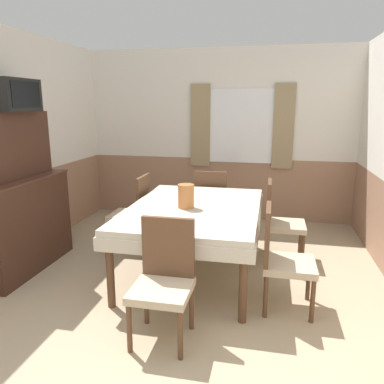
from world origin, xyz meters
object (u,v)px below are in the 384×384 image
(vase, at_px, (186,196))
(chair_left_far, at_px, (134,210))
(chair_head_window, at_px, (212,202))
(sideboard, at_px, (18,205))
(chair_right_far, at_px, (279,219))
(dining_table, at_px, (195,215))
(tv, at_px, (14,95))
(chair_right_near, at_px, (281,256))
(chair_head_near, at_px, (164,277))

(vase, bearing_deg, chair_left_far, 142.05)
(chair_head_window, distance_m, sideboard, 2.38)
(chair_left_far, distance_m, vase, 1.09)
(chair_head_window, bearing_deg, chair_right_far, -34.36)
(dining_table, height_order, chair_left_far, chair_left_far)
(sideboard, bearing_deg, tv, 44.71)
(chair_right_far, xyz_separation_m, chair_head_window, (-0.88, 0.60, 0.00))
(dining_table, relative_size, sideboard, 1.12)
(chair_right_far, relative_size, vase, 3.79)
(chair_left_far, distance_m, chair_right_near, 2.09)
(chair_right_far, distance_m, tv, 3.13)
(chair_right_near, height_order, tv, tv)
(chair_right_far, relative_size, chair_right_near, 1.00)
(chair_head_window, distance_m, tv, 2.67)
(sideboard, height_order, tv, tv)
(dining_table, xyz_separation_m, chair_head_near, (0.00, -1.16, -0.15))
(vase, bearing_deg, dining_table, 46.16)
(chair_right_far, xyz_separation_m, chair_right_near, (0.00, -1.11, 0.00))
(vase, bearing_deg, tv, -174.51)
(chair_right_near, bearing_deg, tv, -96.54)
(sideboard, bearing_deg, chair_left_far, 40.83)
(dining_table, relative_size, chair_right_far, 2.06)
(tv, bearing_deg, chair_head_near, -26.72)
(sideboard, relative_size, vase, 6.96)
(chair_right_far, relative_size, sideboard, 0.55)
(chair_right_far, height_order, chair_head_near, same)
(chair_head_near, xyz_separation_m, chair_right_near, (0.88, 0.60, 0.00))
(chair_left_far, relative_size, vase, 3.79)
(dining_table, height_order, chair_right_near, chair_right_near)
(chair_right_near, bearing_deg, chair_head_window, -152.70)
(chair_right_near, bearing_deg, vase, -116.46)
(chair_right_far, bearing_deg, chair_left_far, -90.00)
(chair_head_window, relative_size, sideboard, 0.55)
(chair_right_near, bearing_deg, dining_table, -122.09)
(tv, bearing_deg, chair_right_near, -6.54)
(chair_right_far, distance_m, chair_head_window, 1.07)
(chair_head_window, xyz_separation_m, sideboard, (-1.87, -1.45, 0.24))
(chair_right_far, height_order, sideboard, sideboard)
(sideboard, xyz_separation_m, tv, (0.05, 0.05, 1.14))
(chair_head_near, xyz_separation_m, tv, (-1.81, 0.91, 1.38))
(chair_right_far, bearing_deg, tv, -73.52)
(chair_right_near, distance_m, tv, 3.04)
(tv, relative_size, vase, 2.24)
(chair_right_far, distance_m, chair_head_near, 1.93)
(chair_right_far, distance_m, vase, 1.21)
(chair_head_window, xyz_separation_m, chair_left_far, (-0.88, -0.60, 0.00))
(chair_head_near, height_order, vase, vase)
(chair_right_far, height_order, tv, tv)
(tv, bearing_deg, chair_right_far, 16.48)
(dining_table, bearing_deg, chair_head_window, 90.00)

